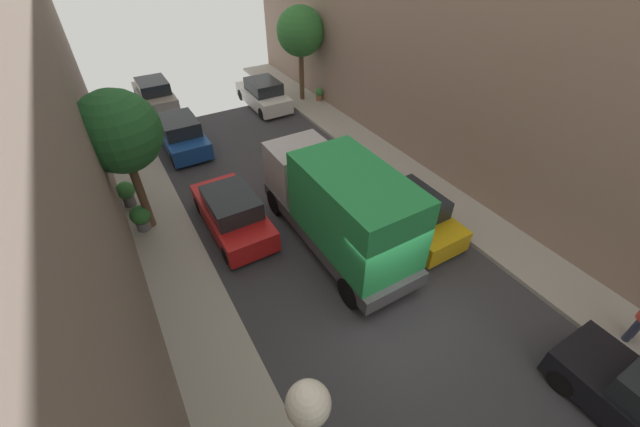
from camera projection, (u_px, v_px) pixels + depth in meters
ground at (398, 313)px, 10.91m from camera, size 32.00×32.00×0.00m
sidewalk_left at (233, 402)px, 8.89m from camera, size 2.00×44.00×0.15m
sidewalk_right at (513, 249)px, 12.85m from camera, size 2.00×44.00×0.15m
parked_car_left_3 at (232, 213)px, 13.36m from camera, size 1.78×4.20×1.57m
parked_car_left_4 at (181, 134)px, 17.98m from camera, size 1.78×4.20×1.57m
parked_car_left_5 at (155, 94)px, 21.83m from camera, size 1.78×4.20×1.57m
parked_car_right_2 at (409, 212)px, 13.38m from camera, size 1.78×4.20×1.57m
parked_car_right_3 at (263, 95)px, 21.81m from camera, size 1.78×4.20×1.57m
delivery_truck at (339, 205)px, 11.95m from camera, size 2.26×6.60×3.38m
street_tree_1 at (300, 32)px, 20.46m from camera, size 2.59×2.59×5.05m
street_tree_2 at (119, 133)px, 11.42m from camera, size 2.55×2.55×4.98m
potted_plant_0 at (126, 192)px, 14.30m from camera, size 0.67×0.67×1.02m
potted_plant_1 at (103, 110)px, 20.52m from camera, size 0.55×0.55×0.84m
potted_plant_2 at (141, 217)px, 13.25m from camera, size 0.68×0.68×0.95m
potted_plant_5 at (319, 94)px, 22.39m from camera, size 0.44×0.44×0.72m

